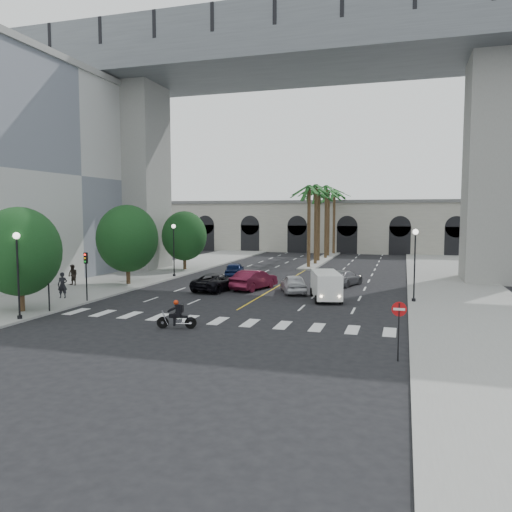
{
  "coord_description": "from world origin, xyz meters",
  "views": [
    {
      "loc": [
        10.63,
        -29.22,
        6.53
      ],
      "look_at": [
        0.15,
        6.0,
        3.31
      ],
      "focal_mm": 35.0,
      "sensor_mm": 36.0,
      "label": 1
    }
  ],
  "objects_px": {
    "car_b": "(254,280)",
    "pedestrian_b": "(73,275)",
    "lamp_post_left_near": "(18,268)",
    "cargo_van": "(326,285)",
    "lamp_post_left_far": "(174,246)",
    "car_e": "(235,270)",
    "do_not_enter_sign": "(399,318)",
    "traffic_signal_near": "(48,275)",
    "lamp_post_right": "(415,259)",
    "car_a": "(293,284)",
    "pedestrian_a": "(63,285)",
    "car_d": "(344,278)",
    "traffic_signal_far": "(86,268)",
    "motorcycle_rider": "(178,316)",
    "car_c": "(217,282)"
  },
  "relations": [
    {
      "from": "lamp_post_left_far",
      "to": "traffic_signal_far",
      "type": "height_order",
      "value": "lamp_post_left_far"
    },
    {
      "from": "lamp_post_left_far",
      "to": "car_e",
      "type": "bearing_deg",
      "value": 19.58
    },
    {
      "from": "pedestrian_a",
      "to": "traffic_signal_near",
      "type": "bearing_deg",
      "value": -80.85
    },
    {
      "from": "pedestrian_a",
      "to": "pedestrian_b",
      "type": "xyz_separation_m",
      "value": [
        -3.4,
        5.76,
        -0.05
      ]
    },
    {
      "from": "lamp_post_left_far",
      "to": "cargo_van",
      "type": "height_order",
      "value": "lamp_post_left_far"
    },
    {
      "from": "lamp_post_right",
      "to": "pedestrian_b",
      "type": "height_order",
      "value": "lamp_post_right"
    },
    {
      "from": "cargo_van",
      "to": "pedestrian_b",
      "type": "bearing_deg",
      "value": 163.77
    },
    {
      "from": "car_e",
      "to": "pedestrian_a",
      "type": "bearing_deg",
      "value": 50.03
    },
    {
      "from": "traffic_signal_near",
      "to": "cargo_van",
      "type": "bearing_deg",
      "value": 31.57
    },
    {
      "from": "traffic_signal_near",
      "to": "car_a",
      "type": "xyz_separation_m",
      "value": [
        13.4,
        12.63,
        -1.75
      ]
    },
    {
      "from": "motorcycle_rider",
      "to": "pedestrian_b",
      "type": "xyz_separation_m",
      "value": [
        -15.65,
        11.71,
        0.33
      ]
    },
    {
      "from": "cargo_van",
      "to": "do_not_enter_sign",
      "type": "xyz_separation_m",
      "value": [
        5.38,
        -14.48,
        0.76
      ]
    },
    {
      "from": "car_c",
      "to": "car_e",
      "type": "height_order",
      "value": "car_e"
    },
    {
      "from": "motorcycle_rider",
      "to": "pedestrian_b",
      "type": "relative_size",
      "value": 1.21
    },
    {
      "from": "car_e",
      "to": "pedestrian_a",
      "type": "relative_size",
      "value": 2.3
    },
    {
      "from": "traffic_signal_near",
      "to": "motorcycle_rider",
      "type": "height_order",
      "value": "traffic_signal_near"
    },
    {
      "from": "traffic_signal_far",
      "to": "do_not_enter_sign",
      "type": "bearing_deg",
      "value": -21.04
    },
    {
      "from": "lamp_post_left_far",
      "to": "car_a",
      "type": "bearing_deg",
      "value": -23.5
    },
    {
      "from": "car_a",
      "to": "cargo_van",
      "type": "distance_m",
      "value": 3.97
    },
    {
      "from": "car_d",
      "to": "cargo_van",
      "type": "height_order",
      "value": "cargo_van"
    },
    {
      "from": "traffic_signal_near",
      "to": "car_a",
      "type": "height_order",
      "value": "traffic_signal_near"
    },
    {
      "from": "traffic_signal_near",
      "to": "traffic_signal_far",
      "type": "height_order",
      "value": "same"
    },
    {
      "from": "do_not_enter_sign",
      "to": "car_a",
      "type": "bearing_deg",
      "value": 115.42
    },
    {
      "from": "lamp_post_left_far",
      "to": "traffic_signal_near",
      "type": "relative_size",
      "value": 1.47
    },
    {
      "from": "lamp_post_left_far",
      "to": "car_e",
      "type": "relative_size",
      "value": 1.21
    },
    {
      "from": "car_d",
      "to": "pedestrian_b",
      "type": "height_order",
      "value": "pedestrian_b"
    },
    {
      "from": "traffic_signal_near",
      "to": "car_c",
      "type": "relative_size",
      "value": 0.7
    },
    {
      "from": "traffic_signal_far",
      "to": "car_a",
      "type": "relative_size",
      "value": 0.82
    },
    {
      "from": "lamp_post_left_far",
      "to": "car_b",
      "type": "bearing_deg",
      "value": -27.02
    },
    {
      "from": "car_a",
      "to": "pedestrian_a",
      "type": "xyz_separation_m",
      "value": [
        -15.83,
        -8.16,
        0.35
      ]
    },
    {
      "from": "traffic_signal_near",
      "to": "car_e",
      "type": "distance_m",
      "value": 21.36
    },
    {
      "from": "car_e",
      "to": "traffic_signal_near",
      "type": "bearing_deg",
      "value": 61.35
    },
    {
      "from": "car_a",
      "to": "pedestrian_b",
      "type": "distance_m",
      "value": 19.38
    },
    {
      "from": "lamp_post_left_near",
      "to": "cargo_van",
      "type": "distance_m",
      "value": 20.88
    },
    {
      "from": "lamp_post_right",
      "to": "cargo_van",
      "type": "bearing_deg",
      "value": -176.3
    },
    {
      "from": "lamp_post_left_near",
      "to": "cargo_van",
      "type": "relative_size",
      "value": 1.03
    },
    {
      "from": "lamp_post_left_far",
      "to": "car_d",
      "type": "bearing_deg",
      "value": -2.14
    },
    {
      "from": "lamp_post_right",
      "to": "motorcycle_rider",
      "type": "height_order",
      "value": "lamp_post_right"
    },
    {
      "from": "car_e",
      "to": "pedestrian_b",
      "type": "height_order",
      "value": "pedestrian_b"
    },
    {
      "from": "lamp_post_left_near",
      "to": "pedestrian_b",
      "type": "height_order",
      "value": "lamp_post_left_near"
    },
    {
      "from": "motorcycle_rider",
      "to": "car_d",
      "type": "height_order",
      "value": "motorcycle_rider"
    },
    {
      "from": "car_e",
      "to": "do_not_enter_sign",
      "type": "distance_m",
      "value": 29.74
    },
    {
      "from": "car_b",
      "to": "pedestrian_b",
      "type": "height_order",
      "value": "pedestrian_b"
    },
    {
      "from": "lamp_post_left_near",
      "to": "pedestrian_b",
      "type": "relative_size",
      "value": 2.92
    },
    {
      "from": "car_e",
      "to": "lamp_post_right",
      "type": "bearing_deg",
      "value": 136.22
    },
    {
      "from": "traffic_signal_far",
      "to": "car_d",
      "type": "height_order",
      "value": "traffic_signal_far"
    },
    {
      "from": "car_b",
      "to": "car_e",
      "type": "distance_m",
      "value": 8.23
    },
    {
      "from": "motorcycle_rider",
      "to": "car_a",
      "type": "distance_m",
      "value": 14.56
    },
    {
      "from": "traffic_signal_near",
      "to": "pedestrian_a",
      "type": "height_order",
      "value": "traffic_signal_near"
    },
    {
      "from": "lamp_post_left_near",
      "to": "car_b",
      "type": "xyz_separation_m",
      "value": [
        9.9,
        15.95,
        -2.39
      ]
    }
  ]
}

